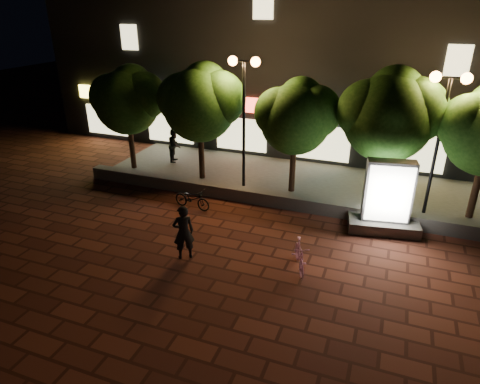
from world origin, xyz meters
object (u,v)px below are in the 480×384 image
at_px(tree_right, 391,112).
at_px(scooter_pink, 300,255).
at_px(street_lamp_right, 445,108).
at_px(ad_kiosk, 386,203).
at_px(tree_far_left, 128,98).
at_px(pedestrian, 175,145).
at_px(tree_mid, 297,114).
at_px(rider, 184,232).
at_px(tree_left, 201,100).
at_px(street_lamp_left, 244,90).
at_px(scooter_parked, 192,199).

xyz_separation_m(tree_right, scooter_pink, (-1.82, -5.21, -3.12)).
bearing_deg(street_lamp_right, ad_kiosk, -128.16).
bearing_deg(tree_far_left, tree_right, 0.00).
xyz_separation_m(tree_right, pedestrian, (-9.46, 1.38, -2.69)).
xyz_separation_m(tree_mid, rider, (-1.88, -5.86, -2.35)).
bearing_deg(street_lamp_right, tree_right, 170.90).
xyz_separation_m(tree_left, street_lamp_right, (8.95, -0.26, 0.45)).
bearing_deg(street_lamp_left, scooter_parked, -113.93).
distance_m(ad_kiosk, pedestrian, 10.33).
xyz_separation_m(tree_left, scooter_pink, (5.48, -5.21, -3.00)).
xyz_separation_m(tree_far_left, tree_mid, (7.50, -0.00, -0.08)).
relative_size(scooter_pink, scooter_parked, 0.98).
relative_size(tree_far_left, scooter_pink, 3.13).
relative_size(tree_far_left, scooter_parked, 3.08).
xyz_separation_m(tree_left, rider, (2.12, -5.86, -2.58)).
relative_size(tree_right, ad_kiosk, 2.04).
xyz_separation_m(rider, pedestrian, (-4.28, 7.24, 0.01)).
distance_m(tree_left, pedestrian, 3.63).
bearing_deg(tree_mid, rider, -107.79).
xyz_separation_m(street_lamp_left, ad_kiosk, (5.66, -1.70, -3.03)).
xyz_separation_m(tree_far_left, tree_left, (3.50, 0.00, 0.15)).
bearing_deg(tree_far_left, rider, -46.20).
bearing_deg(ad_kiosk, street_lamp_left, 163.29).
height_order(tree_far_left, pedestrian, tree_far_left).
bearing_deg(rider, tree_left, -107.55).
xyz_separation_m(tree_far_left, tree_right, (10.80, 0.00, 0.27)).
height_order(tree_left, scooter_parked, tree_left).
distance_m(street_lamp_left, scooter_parked, 4.56).
xyz_separation_m(tree_mid, pedestrian, (-6.16, 1.38, -2.34)).
relative_size(tree_mid, scooter_pink, 3.05).
xyz_separation_m(tree_far_left, scooter_pink, (8.98, -5.21, -2.85)).
height_order(street_lamp_left, pedestrian, street_lamp_left).
height_order(street_lamp_left, scooter_pink, street_lamp_left).
height_order(street_lamp_right, ad_kiosk, street_lamp_right).
height_order(tree_far_left, ad_kiosk, tree_far_left).
bearing_deg(ad_kiosk, street_lamp_right, 51.84).
relative_size(tree_right, street_lamp_right, 1.02).
distance_m(tree_far_left, tree_left, 3.51).
bearing_deg(ad_kiosk, tree_far_left, 169.98).
relative_size(tree_right, rider, 2.91).
distance_m(street_lamp_right, pedestrian, 11.63).
relative_size(tree_mid, scooter_parked, 3.00).
height_order(tree_mid, street_lamp_right, street_lamp_right).
distance_m(tree_far_left, tree_right, 10.81).
distance_m(ad_kiosk, scooter_parked, 6.86).
height_order(street_lamp_left, scooter_parked, street_lamp_left).
xyz_separation_m(tree_left, tree_mid, (4.00, -0.00, -0.23)).
height_order(rider, scooter_parked, rider).
distance_m(tree_far_left, ad_kiosk, 11.51).
height_order(ad_kiosk, scooter_pink, ad_kiosk).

